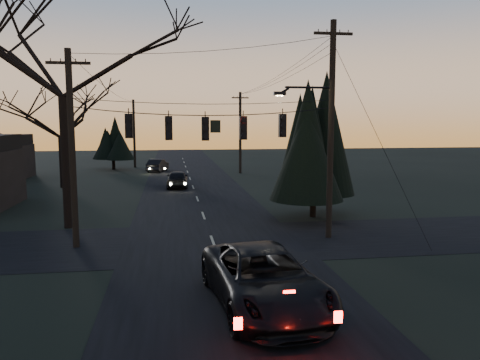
{
  "coord_description": "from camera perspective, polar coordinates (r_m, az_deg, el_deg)",
  "views": [
    {
      "loc": [
        -1.88,
        -10.79,
        5.49
      ],
      "look_at": [
        1.07,
        8.75,
        2.99
      ],
      "focal_mm": 35.0,
      "sensor_mm": 36.0,
      "label": 1
    }
  ],
  "objects": [
    {
      "name": "utility_pole_left",
      "position": [
        21.89,
        -19.31,
        -7.74
      ],
      "size": [
        1.8,
        0.3,
        8.5
      ],
      "primitive_type": null,
      "color": "black",
      "rests_on": "ground"
    },
    {
      "name": "sedan_oncoming_a",
      "position": [
        39.18,
        -7.65,
        0.14
      ],
      "size": [
        1.85,
        4.29,
        1.44
      ],
      "primitive_type": "imported",
      "rotation": [
        0.0,
        0.0,
        3.11
      ],
      "color": "black",
      "rests_on": "ground"
    },
    {
      "name": "bare_tree_left",
      "position": [
        25.65,
        -21.09,
        15.41
      ],
      "size": [
        10.33,
        10.33,
        13.38
      ],
      "color": "black",
      "rests_on": "ground"
    },
    {
      "name": "evergreen_dist",
      "position": [
        55.1,
        -15.25,
        4.81
      ],
      "size": [
        3.9,
        3.9,
        5.69
      ],
      "color": "black",
      "rests_on": "ground"
    },
    {
      "name": "ground_plane",
      "position": [
        12.25,
        1.24,
        -19.42
      ],
      "size": [
        160.0,
        160.0,
        0.0
      ],
      "primitive_type": "plane",
      "color": "black"
    },
    {
      "name": "cross_road",
      "position": [
        21.58,
        -3.33,
        -7.53
      ],
      "size": [
        60.0,
        7.0,
        0.02
      ],
      "primitive_type": "cube",
      "color": "black",
      "rests_on": "ground"
    },
    {
      "name": "utility_pole_far_r",
      "position": [
        49.65,
        0.03,
        0.85
      ],
      "size": [
        1.8,
        0.3,
        8.5
      ],
      "primitive_type": null,
      "color": "black",
      "rests_on": "ground"
    },
    {
      "name": "main_road",
      "position": [
        31.33,
        -5.01,
        -2.9
      ],
      "size": [
        8.0,
        120.0,
        0.02
      ],
      "primitive_type": "cube",
      "color": "black",
      "rests_on": "ground"
    },
    {
      "name": "span_signal_assembly",
      "position": [
        20.86,
        -4.09,
        6.46
      ],
      "size": [
        11.5,
        0.44,
        1.61
      ],
      "color": "black",
      "rests_on": "ground"
    },
    {
      "name": "evergreen_right",
      "position": [
        26.89,
        9.04,
        5.04
      ],
      "size": [
        4.21,
        4.21,
        7.86
      ],
      "color": "black",
      "rests_on": "ground"
    },
    {
      "name": "sedan_oncoming_b",
      "position": [
        51.8,
        -10.0,
        1.76
      ],
      "size": [
        2.46,
        4.37,
        1.36
      ],
      "primitive_type": "imported",
      "rotation": [
        0.0,
        0.0,
        2.88
      ],
      "color": "black",
      "rests_on": "ground"
    },
    {
      "name": "utility_pole_right",
      "position": [
        22.73,
        10.72,
        -6.9
      ],
      "size": [
        5.0,
        0.3,
        10.0
      ],
      "primitive_type": null,
      "color": "black",
      "rests_on": "ground"
    },
    {
      "name": "utility_pole_far_l",
      "position": [
        57.2,
        -12.67,
        1.51
      ],
      "size": [
        0.3,
        0.3,
        8.0
      ],
      "primitive_type": null,
      "color": "black",
      "rests_on": "ground"
    },
    {
      "name": "suv_near",
      "position": [
        14.11,
        2.92,
        -11.97
      ],
      "size": [
        3.46,
        6.43,
        1.72
      ],
      "primitive_type": "imported",
      "rotation": [
        0.0,
        0.0,
        0.1
      ],
      "color": "black",
      "rests_on": "ground"
    },
    {
      "name": "bare_tree_dist",
      "position": [
        41.18,
        -21.11,
        7.15
      ],
      "size": [
        7.51,
        7.51,
        8.3
      ],
      "color": "black",
      "rests_on": "ground"
    }
  ]
}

